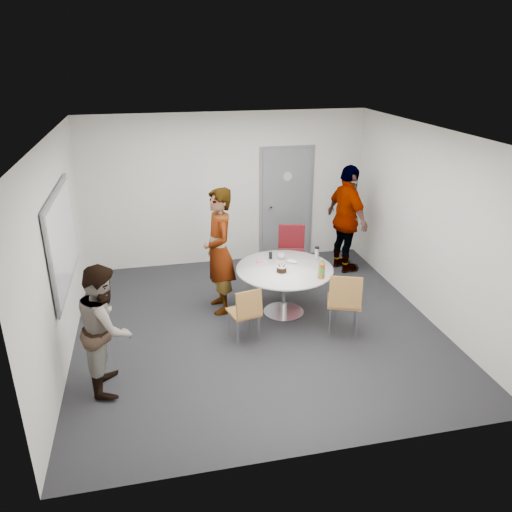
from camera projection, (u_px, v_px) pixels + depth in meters
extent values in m
plane|color=black|center=(257.00, 326.00, 7.12)|extent=(5.00, 5.00, 0.00)
plane|color=silver|center=(257.00, 134.00, 6.08)|extent=(5.00, 5.00, 0.00)
plane|color=silver|center=(227.00, 190.00, 8.86)|extent=(5.00, 0.00, 5.00)
plane|color=silver|center=(58.00, 253.00, 6.11)|extent=(0.00, 5.00, 5.00)
plane|color=silver|center=(428.00, 224.00, 7.10)|extent=(0.00, 5.00, 5.00)
plane|color=silver|center=(319.00, 335.00, 4.34)|extent=(5.00, 0.00, 5.00)
cube|color=slate|center=(286.00, 204.00, 9.17)|extent=(0.90, 0.05, 2.05)
cube|color=slate|center=(286.00, 204.00, 9.19)|extent=(1.02, 0.04, 2.12)
cylinder|color=#B2BFC6|center=(288.00, 176.00, 8.94)|extent=(0.16, 0.01, 0.16)
cylinder|color=silver|center=(270.00, 206.00, 9.06)|extent=(0.04, 0.14, 0.04)
cube|color=slate|center=(62.00, 239.00, 6.25)|extent=(0.03, 1.90, 1.25)
cube|color=white|center=(64.00, 239.00, 6.26)|extent=(0.01, 1.78, 1.13)
cylinder|color=white|center=(285.00, 269.00, 7.21)|extent=(1.40, 1.40, 0.03)
cylinder|color=silver|center=(284.00, 291.00, 7.35)|extent=(0.09, 0.09, 0.68)
cylinder|color=silver|center=(284.00, 312.00, 7.48)|extent=(0.60, 0.60, 0.02)
cylinder|color=white|center=(282.00, 272.00, 7.06)|extent=(0.19, 0.19, 0.01)
cylinder|color=black|center=(282.00, 269.00, 7.05)|extent=(0.14, 0.14, 0.07)
cylinder|color=white|center=(282.00, 266.00, 7.03)|extent=(0.14, 0.14, 0.02)
cylinder|color=#995B21|center=(322.00, 271.00, 6.85)|extent=(0.09, 0.09, 0.22)
cylinder|color=#46953B|center=(322.00, 270.00, 6.84)|extent=(0.10, 0.10, 0.08)
cone|color=#995B21|center=(322.00, 262.00, 6.80)|extent=(0.09, 0.09, 0.04)
cylinder|color=#4A9A45|center=(322.00, 260.00, 6.78)|extent=(0.04, 0.04, 0.02)
imported|color=white|center=(281.00, 256.00, 7.52)|extent=(0.15, 0.15, 0.09)
cylinder|color=black|center=(271.00, 255.00, 7.51)|extent=(0.05, 0.05, 0.12)
cylinder|color=silver|center=(317.00, 254.00, 7.48)|extent=(0.06, 0.06, 0.17)
cylinder|color=black|center=(317.00, 248.00, 7.45)|extent=(0.07, 0.07, 0.03)
cube|color=pink|center=(260.00, 261.00, 7.41)|extent=(0.12, 0.09, 0.02)
ellipsoid|color=white|center=(292.00, 262.00, 7.38)|extent=(0.18, 0.18, 0.03)
cube|color=brown|center=(244.00, 312.00, 6.66)|extent=(0.45, 0.45, 0.03)
cube|color=brown|center=(249.00, 304.00, 6.44)|extent=(0.37, 0.16, 0.36)
cylinder|color=silver|center=(249.00, 318.00, 6.93)|extent=(0.02, 0.02, 0.40)
cylinder|color=silver|center=(229.00, 323.00, 6.81)|extent=(0.02, 0.02, 0.40)
cylinder|color=silver|center=(259.00, 328.00, 6.67)|extent=(0.02, 0.02, 0.40)
cylinder|color=silver|center=(238.00, 333.00, 6.55)|extent=(0.02, 0.02, 0.40)
cube|color=brown|center=(344.00, 301.00, 6.79)|extent=(0.57, 0.57, 0.04)
cube|color=brown|center=(346.00, 292.00, 6.50)|extent=(0.43, 0.24, 0.43)
cylinder|color=silver|center=(355.00, 311.00, 7.02)|extent=(0.02, 0.02, 0.48)
cylinder|color=silver|center=(330.00, 310.00, 7.07)|extent=(0.02, 0.02, 0.48)
cylinder|color=silver|center=(357.00, 324.00, 6.69)|extent=(0.02, 0.02, 0.48)
cylinder|color=silver|center=(330.00, 322.00, 6.74)|extent=(0.02, 0.02, 0.48)
cube|color=maroon|center=(291.00, 255.00, 8.26)|extent=(0.57, 0.57, 0.04)
cube|color=maroon|center=(291.00, 236.00, 8.37)|extent=(0.45, 0.21, 0.44)
cylinder|color=silver|center=(280.00, 274.00, 8.19)|extent=(0.02, 0.02, 0.50)
cylinder|color=silver|center=(303.00, 274.00, 8.18)|extent=(0.02, 0.02, 0.50)
cylinder|color=silver|center=(280.00, 264.00, 8.54)|extent=(0.02, 0.02, 0.50)
cylinder|color=silver|center=(302.00, 265.00, 8.53)|extent=(0.02, 0.02, 0.50)
imported|color=#A5C6EA|center=(219.00, 251.00, 7.24)|extent=(0.51, 0.73, 1.88)
imported|color=white|center=(106.00, 327.00, 5.60)|extent=(0.58, 0.74, 1.52)
imported|color=black|center=(347.00, 219.00, 8.61)|extent=(0.67, 1.17, 1.89)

